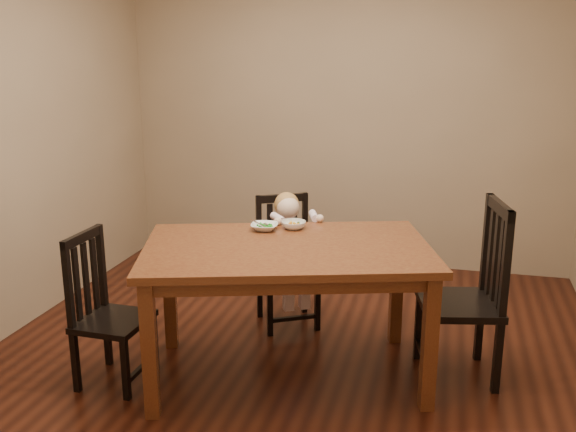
% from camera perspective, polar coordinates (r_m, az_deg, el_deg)
% --- Properties ---
extents(room, '(4.01, 4.01, 2.71)m').
position_cam_1_polar(room, '(3.86, 0.37, 5.66)').
color(room, '#3E180D').
rests_on(room, ground).
extents(dining_table, '(1.90, 1.45, 0.84)m').
position_cam_1_polar(dining_table, '(3.79, -0.08, -4.05)').
color(dining_table, '#4C2011').
rests_on(dining_table, room).
extents(chair_child, '(0.54, 0.53, 0.93)m').
position_cam_1_polar(chair_child, '(4.64, -0.16, -4.24)').
color(chair_child, black).
rests_on(chair_child, room).
extents(chair_left, '(0.39, 0.41, 0.93)m').
position_cam_1_polar(chair_left, '(3.99, -15.88, -8.22)').
color(chair_left, black).
rests_on(chair_left, room).
extents(chair_right, '(0.55, 0.56, 1.10)m').
position_cam_1_polar(chair_right, '(4.01, 15.77, -6.76)').
color(chair_right, black).
rests_on(chair_right, room).
extents(toddler, '(0.45, 0.48, 0.53)m').
position_cam_1_polar(toddler, '(4.55, -0.01, -2.81)').
color(toddler, white).
rests_on(toddler, chair_child).
extents(bowl_peas, '(0.19, 0.19, 0.04)m').
position_cam_1_polar(bowl_peas, '(4.07, -2.11, -0.97)').
color(bowl_peas, white).
rests_on(bowl_peas, dining_table).
extents(bowl_veg, '(0.20, 0.20, 0.05)m').
position_cam_1_polar(bowl_veg, '(4.09, 0.50, -0.80)').
color(bowl_veg, white).
rests_on(bowl_veg, dining_table).
extents(fork, '(0.12, 0.05, 0.05)m').
position_cam_1_polar(fork, '(4.04, -2.67, -0.74)').
color(fork, silver).
rests_on(fork, bowl_peas).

